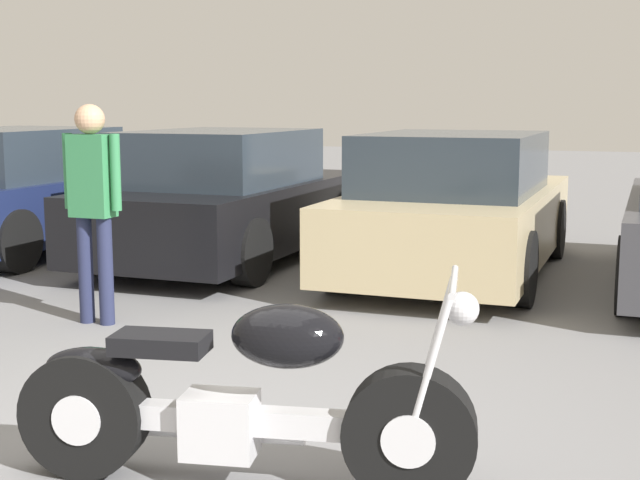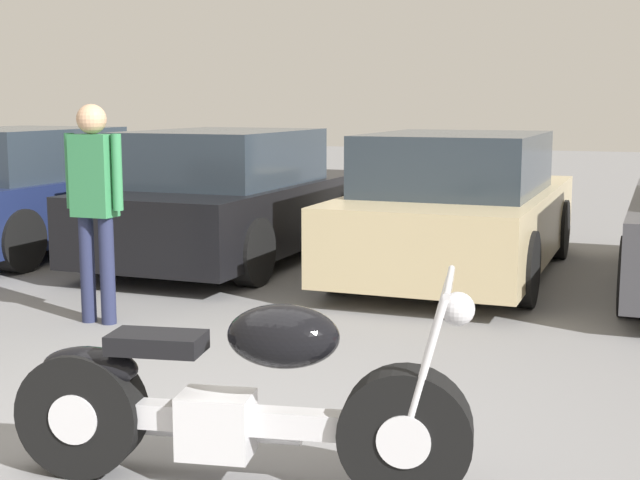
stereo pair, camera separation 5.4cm
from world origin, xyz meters
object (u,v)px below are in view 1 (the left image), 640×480
at_px(parked_car_champagne, 456,208).
at_px(parked_car_black, 228,199).
at_px(motorcycle, 238,401).
at_px(person_standing, 93,194).
at_px(parked_car_navy, 25,193).

bearing_deg(parked_car_champagne, parked_car_black, -178.99).
distance_m(motorcycle, parked_car_black, 6.07).
distance_m(parked_car_champagne, person_standing, 3.84).
bearing_deg(parked_car_champagne, parked_car_navy, -176.84).
bearing_deg(parked_car_navy, motorcycle, -44.11).
xyz_separation_m(motorcycle, parked_car_black, (-2.73, 5.41, 0.29)).
distance_m(motorcycle, parked_car_champagne, 5.46).
bearing_deg(motorcycle, parked_car_champagne, 91.42).
xyz_separation_m(motorcycle, parked_car_navy, (-5.33, 5.17, 0.29)).
relative_size(parked_car_black, person_standing, 2.41).
xyz_separation_m(parked_car_navy, person_standing, (2.91, -2.78, 0.36)).
bearing_deg(parked_car_navy, parked_car_black, 5.30).
relative_size(motorcycle, parked_car_champagne, 0.51).
distance_m(parked_car_navy, parked_car_champagne, 5.20).
bearing_deg(motorcycle, parked_car_navy, 135.89).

